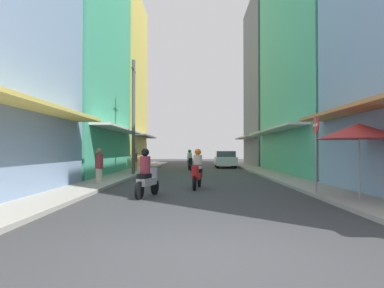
% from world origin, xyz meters
% --- Properties ---
extents(ground_plane, '(83.84, 83.84, 0.00)m').
position_xyz_m(ground_plane, '(0.00, 15.05, 0.00)').
color(ground_plane, '#38383A').
extents(sidewalk_left, '(1.63, 46.11, 0.12)m').
position_xyz_m(sidewalk_left, '(-4.46, 15.05, 0.06)').
color(sidewalk_left, '#ADA89E').
rests_on(sidewalk_left, ground).
extents(sidewalk_right, '(1.63, 46.11, 0.12)m').
position_xyz_m(sidewalk_right, '(4.46, 15.05, 0.06)').
color(sidewalk_right, '#9E9991').
rests_on(sidewalk_right, ground).
extents(building_left_mid, '(7.05, 11.11, 14.88)m').
position_xyz_m(building_left_mid, '(-8.27, 16.81, 7.43)').
color(building_left_mid, '#4CB28C').
rests_on(building_left_mid, ground).
extents(building_left_far, '(7.05, 8.83, 15.67)m').
position_xyz_m(building_left_far, '(-8.27, 27.24, 7.83)').
color(building_left_far, '#EFD159').
rests_on(building_left_far, ground).
extents(building_right_mid, '(7.05, 13.81, 17.75)m').
position_xyz_m(building_right_mid, '(8.27, 17.91, 8.87)').
color(building_right_mid, '#4CB28C').
rests_on(building_right_mid, ground).
extents(building_right_far, '(7.05, 9.60, 16.65)m').
position_xyz_m(building_right_far, '(8.27, 30.53, 8.32)').
color(building_right_far, slate).
rests_on(building_right_far, ground).
extents(motorbike_black, '(0.55, 1.81, 1.58)m').
position_xyz_m(motorbike_black, '(-0.62, 21.52, 0.70)').
color(motorbike_black, black).
rests_on(motorbike_black, ground).
extents(motorbike_silver, '(0.68, 1.77, 1.58)m').
position_xyz_m(motorbike_silver, '(-1.73, 6.44, 0.70)').
color(motorbike_silver, black).
rests_on(motorbike_silver, ground).
extents(motorbike_orange, '(0.55, 1.81, 0.96)m').
position_xyz_m(motorbike_orange, '(-0.73, 28.04, 0.50)').
color(motorbike_orange, black).
rests_on(motorbike_orange, ground).
extents(motorbike_red, '(0.57, 1.80, 1.58)m').
position_xyz_m(motorbike_red, '(-0.10, 9.00, 0.70)').
color(motorbike_red, black).
rests_on(motorbike_red, ground).
extents(parked_car, '(1.80, 4.12, 1.45)m').
position_xyz_m(parked_car, '(2.40, 25.87, 0.74)').
color(parked_car, silver).
rests_on(parked_car, ground).
extents(pedestrian_far, '(0.34, 0.34, 1.60)m').
position_xyz_m(pedestrian_far, '(-4.35, 10.26, 0.80)').
color(pedestrian_far, beige).
rests_on(pedestrian_far, ground).
extents(pedestrian_foreground, '(0.34, 0.34, 1.62)m').
position_xyz_m(pedestrian_foreground, '(-4.33, 19.09, 0.81)').
color(pedestrian_foreground, '#BF8C3F').
rests_on(pedestrian_foreground, ground).
extents(vendor_umbrella, '(2.38, 2.38, 2.29)m').
position_xyz_m(vendor_umbrella, '(4.55, 5.23, 2.07)').
color(vendor_umbrella, '#99999E').
rests_on(vendor_umbrella, ground).
extents(utility_pole, '(0.20, 1.20, 6.93)m').
position_xyz_m(utility_pole, '(-3.89, 16.05, 3.54)').
color(utility_pole, '#4C4C4F').
rests_on(utility_pole, ground).
extents(street_sign_no_entry, '(0.07, 0.60, 2.65)m').
position_xyz_m(street_sign_no_entry, '(3.79, 6.66, 1.72)').
color(street_sign_no_entry, gray).
rests_on(street_sign_no_entry, ground).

